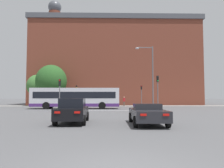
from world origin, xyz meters
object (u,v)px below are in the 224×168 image
(traffic_light_far_left, at_px, (76,92))
(pedestrian_waiting, at_px, (124,100))
(traffic_light_near_right, at_px, (158,87))
(pedestrian_walking_east, at_px, (74,100))
(traffic_light_far_right, at_px, (141,92))
(bus_crossing_lead, at_px, (76,98))
(street_lamp_junction, at_px, (150,71))
(car_saloon_left, at_px, (73,111))
(car_roadster_right, at_px, (147,114))
(traffic_light_near_left, at_px, (60,89))

(traffic_light_far_left, height_order, pedestrian_waiting, traffic_light_far_left)
(traffic_light_near_right, distance_m, pedestrian_walking_east, 19.14)
(traffic_light_far_right, relative_size, pedestrian_walking_east, 2.12)
(bus_crossing_lead, height_order, street_lamp_junction, street_lamp_junction)
(pedestrian_waiting, bearing_deg, car_saloon_left, 72.01)
(car_saloon_left, relative_size, car_roadster_right, 0.97)
(bus_crossing_lead, relative_size, traffic_light_near_right, 2.82)
(traffic_light_far_left, distance_m, traffic_light_far_right, 12.11)
(traffic_light_far_left, xyz_separation_m, pedestrian_walking_east, (-0.56, 1.10, -1.52))
(bus_crossing_lead, xyz_separation_m, traffic_light_near_right, (10.98, -3.78, 1.36))
(bus_crossing_lead, relative_size, pedestrian_walking_east, 6.76)
(car_saloon_left, height_order, traffic_light_far_right, traffic_light_far_right)
(pedestrian_waiting, height_order, pedestrian_walking_east, pedestrian_walking_east)
(street_lamp_junction, bearing_deg, traffic_light_far_left, 133.17)
(traffic_light_near_left, xyz_separation_m, pedestrian_waiting, (9.12, 14.21, -1.60))
(traffic_light_near_right, bearing_deg, pedestrian_waiting, 103.23)
(bus_crossing_lead, height_order, traffic_light_far_left, traffic_light_far_left)
(traffic_light_far_right, xyz_separation_m, pedestrian_waiting, (-3.17, 0.87, -1.59))
(traffic_light_far_left, relative_size, street_lamp_junction, 0.46)
(street_lamp_junction, bearing_deg, traffic_light_far_right, 86.55)
(traffic_light_far_right, height_order, pedestrian_waiting, traffic_light_far_right)
(traffic_light_far_left, bearing_deg, pedestrian_waiting, 4.36)
(bus_crossing_lead, xyz_separation_m, pedestrian_walking_east, (-1.75, 10.38, -0.49))
(pedestrian_walking_east, bearing_deg, car_saloon_left, -103.28)
(pedestrian_walking_east, bearing_deg, street_lamp_junction, -69.59)
(traffic_light_near_left, height_order, pedestrian_walking_east, traffic_light_near_left)
(traffic_light_far_right, relative_size, traffic_light_near_left, 1.00)
(traffic_light_far_left, height_order, traffic_light_near_right, traffic_light_near_right)
(car_saloon_left, distance_m, pedestrian_walking_east, 27.72)
(car_saloon_left, bearing_deg, bus_crossing_lead, 96.55)
(car_roadster_right, distance_m, bus_crossing_lead, 19.32)
(traffic_light_near_right, relative_size, street_lamp_junction, 0.52)
(car_saloon_left, distance_m, traffic_light_far_right, 27.58)
(traffic_light_far_left, relative_size, pedestrian_walking_east, 2.10)
(car_saloon_left, height_order, traffic_light_near_left, traffic_light_near_left)
(traffic_light_near_right, height_order, street_lamp_junction, street_lamp_junction)
(bus_crossing_lead, bearing_deg, traffic_light_near_right, 70.98)
(traffic_light_near_right, bearing_deg, bus_crossing_lead, 160.98)
(car_roadster_right, distance_m, traffic_light_near_left, 16.21)
(car_roadster_right, bearing_deg, car_saloon_left, 169.67)
(bus_crossing_lead, relative_size, pedestrian_waiting, 7.08)
(traffic_light_far_left, relative_size, traffic_light_near_right, 0.87)
(bus_crossing_lead, height_order, pedestrian_walking_east, bus_crossing_lead)
(car_saloon_left, relative_size, traffic_light_far_left, 1.13)
(traffic_light_near_left, relative_size, pedestrian_waiting, 2.22)
(traffic_light_far_left, xyz_separation_m, traffic_light_far_right, (12.11, -0.19, 0.02))
(car_roadster_right, bearing_deg, street_lamp_junction, 78.98)
(car_roadster_right, height_order, street_lamp_junction, street_lamp_junction)
(car_saloon_left, distance_m, car_roadster_right, 4.82)
(traffic_light_far_left, bearing_deg, car_saloon_left, -82.47)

